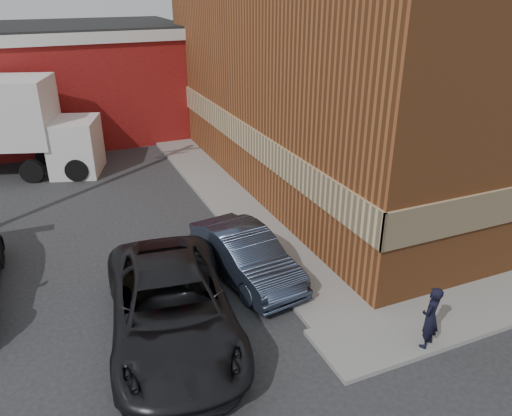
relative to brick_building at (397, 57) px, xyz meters
name	(u,v)px	position (x,y,z in m)	size (l,w,h in m)	color
ground	(322,329)	(-8.50, -9.00, -4.68)	(90.00, 90.00, 0.00)	#28282B
brick_building	(397,57)	(0.00, 0.00, 0.00)	(14.25, 18.25, 9.36)	brown
sidewalk_west	(219,190)	(-7.90, 0.00, -4.62)	(1.80, 18.00, 0.12)	gray
warehouse	(22,83)	(-14.50, 11.00, -1.87)	(16.30, 8.30, 5.60)	maroon
man	(431,317)	(-6.72, -10.55, -3.81)	(0.55, 0.36, 1.51)	black
sedan	(246,255)	(-9.30, -6.14, -3.99)	(1.47, 4.22, 1.39)	#2B3448
suv_a	(171,308)	(-11.82, -7.88, -3.86)	(2.73, 5.93, 1.65)	black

